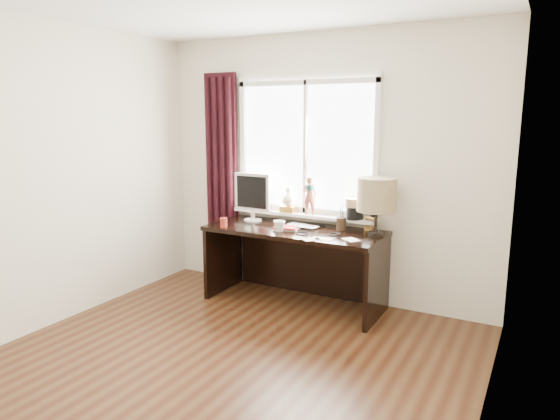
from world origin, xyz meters
The scene contains 17 objects.
floor centered at (0.00, 0.00, 0.00)m, with size 3.50×4.00×0.00m, color #452C16.
wall_back centered at (0.00, 2.00, 1.30)m, with size 3.50×2.60×0.00m, color beige.
wall_left centered at (-1.75, 0.00, 1.30)m, with size 4.00×2.60×0.00m, color beige.
wall_right centered at (1.75, 0.00, 1.30)m, with size 4.00×2.60×0.00m, color beige.
laptop centered at (-0.05, 1.71, 0.76)m, with size 0.31×0.20×0.02m, color silver.
mug centered at (-0.17, 1.46, 0.80)m, with size 0.11×0.10×0.11m, color white.
red_cup centered at (-0.73, 1.36, 0.80)m, with size 0.07×0.07×0.09m, color maroon.
window centered at (-0.13, 1.95, 1.31)m, with size 1.52×0.22×1.40m.
curtain centered at (-1.13, 1.91, 1.12)m, with size 0.38×0.09×2.25m.
desk centered at (-0.10, 1.73, 0.51)m, with size 1.70×0.70×0.75m.
monitor centered at (-0.64, 1.75, 1.03)m, with size 0.40×0.18×0.49m.
notebook_stack centered at (-0.15, 1.56, 0.77)m, with size 0.26×0.22×0.03m.
brush_holder centered at (0.31, 1.79, 0.81)m, with size 0.09×0.09×0.25m.
icon_frame centered at (0.55, 1.89, 0.81)m, with size 0.10×0.03×0.13m.
table_lamp centered at (0.66, 1.75, 1.11)m, with size 0.35×0.35×0.52m.
loose_papers centered at (0.35, 1.40, 0.75)m, with size 0.49×0.33×0.00m.
desk_cables centered at (0.15, 1.60, 0.75)m, with size 0.43×0.50×0.01m.
Camera 1 is at (1.99, -2.50, 1.81)m, focal length 32.00 mm.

